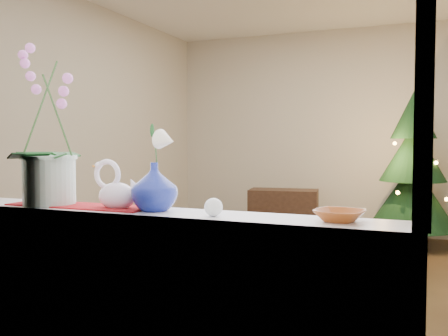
# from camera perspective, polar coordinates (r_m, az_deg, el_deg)

# --- Properties ---
(ground) EXTENTS (5.00, 5.00, 0.00)m
(ground) POSITION_cam_1_polar(r_m,az_deg,el_deg) (4.53, 7.63, -12.60)
(ground) COLOR #3A2718
(ground) RESTS_ON ground
(wall_back) EXTENTS (4.50, 0.10, 2.70)m
(wall_back) POSITION_cam_1_polar(r_m,az_deg,el_deg) (6.81, 13.05, 4.06)
(wall_back) COLOR beige
(wall_back) RESTS_ON ground
(wall_front) EXTENTS (4.50, 0.10, 2.70)m
(wall_front) POSITION_cam_1_polar(r_m,az_deg,el_deg) (2.04, -10.25, 6.73)
(wall_front) COLOR beige
(wall_front) RESTS_ON ground
(wall_left) EXTENTS (0.10, 5.00, 2.70)m
(wall_left) POSITION_cam_1_polar(r_m,az_deg,el_deg) (5.39, -16.17, 4.32)
(wall_left) COLOR beige
(wall_left) RESTS_ON ground
(window_apron) EXTENTS (2.20, 0.08, 0.88)m
(window_apron) POSITION_cam_1_polar(r_m,az_deg,el_deg) (2.21, -9.43, -17.55)
(window_apron) COLOR white
(window_apron) RESTS_ON ground
(windowsill) EXTENTS (2.20, 0.26, 0.04)m
(windowsill) POSITION_cam_1_polar(r_m,az_deg,el_deg) (2.17, -8.28, -5.37)
(windowsill) COLOR white
(windowsill) RESTS_ON window_apron
(window_frame) EXTENTS (2.22, 0.06, 1.60)m
(window_frame) POSITION_cam_1_polar(r_m,az_deg,el_deg) (2.12, -9.88, 16.17)
(window_frame) COLOR white
(window_frame) RESTS_ON windowsill
(runner) EXTENTS (0.70, 0.20, 0.01)m
(runner) POSITION_cam_1_polar(r_m,az_deg,el_deg) (2.38, -16.20, -4.16)
(runner) COLOR maroon
(runner) RESTS_ON windowsill
(orchid_pot) EXTENTS (0.28, 0.28, 0.76)m
(orchid_pot) POSITION_cam_1_polar(r_m,az_deg,el_deg) (2.47, -19.45, 4.82)
(orchid_pot) COLOR silver
(orchid_pot) RESTS_ON windowsill
(swan) EXTENTS (0.26, 0.16, 0.21)m
(swan) POSITION_cam_1_polar(r_m,az_deg,el_deg) (2.25, -12.13, -1.97)
(swan) COLOR white
(swan) RESTS_ON windowsill
(blue_vase) EXTENTS (0.29, 0.29, 0.24)m
(blue_vase) POSITION_cam_1_polar(r_m,az_deg,el_deg) (2.15, -7.97, -1.72)
(blue_vase) COLOR navy
(blue_vase) RESTS_ON windowsill
(lily) EXTENTS (0.13, 0.08, 0.18)m
(lily) POSITION_cam_1_polar(r_m,az_deg,el_deg) (2.14, -8.01, 3.86)
(lily) COLOR white
(lily) RESTS_ON blue_vase
(paperweight) EXTENTS (0.09, 0.09, 0.07)m
(paperweight) POSITION_cam_1_polar(r_m,az_deg,el_deg) (1.98, -1.21, -4.50)
(paperweight) COLOR silver
(paperweight) RESTS_ON windowsill
(amber_dish) EXTENTS (0.18, 0.18, 0.04)m
(amber_dish) POSITION_cam_1_polar(r_m,az_deg,el_deg) (1.90, 13.06, -5.41)
(amber_dish) COLOR #9A481A
(amber_dish) RESTS_ON windowsill
(xmas_tree) EXTENTS (1.11, 1.11, 1.81)m
(xmas_tree) POSITION_cam_1_polar(r_m,az_deg,el_deg) (6.18, 20.76, -0.09)
(xmas_tree) COLOR black
(xmas_tree) RESTS_ON ground
(side_table) EXTENTS (0.89, 0.54, 0.63)m
(side_table) POSITION_cam_1_polar(r_m,az_deg,el_deg) (6.26, 6.81, -5.31)
(side_table) COLOR black
(side_table) RESTS_ON ground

